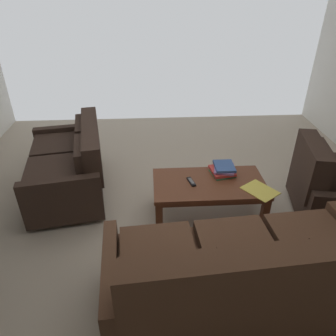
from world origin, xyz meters
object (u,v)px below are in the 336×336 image
Objects in this scene: book_stack at (223,169)px; loose_magazine at (260,190)px; loveseat_near at (70,165)px; coffee_table at (209,188)px; sofa_main at (243,276)px; tv_remote at (191,182)px; armchair_side at (330,188)px.

loose_magazine is (-0.30, 0.35, -0.04)m from book_stack.
loveseat_near reaches higher than coffee_table.
loveseat_near is 1.32× the size of coffee_table.
loose_magazine reaches higher than coffee_table.
sofa_main is 12.48× the size of tv_remote.
loveseat_near is at bearing -20.66° from coffee_table.
loveseat_near is at bearing -13.66° from book_stack.
sofa_main is at bearing 92.80° from coffee_table.
coffee_table is at bearing 159.34° from loveseat_near.
loveseat_near is at bearing -12.91° from armchair_side.
tv_remote is at bearing 129.82° from loose_magazine.
coffee_table is 0.51m from loose_magazine.
sofa_main reaches higher than coffee_table.
coffee_table is 0.27m from book_stack.
sofa_main is at bearing -147.93° from loose_magazine.
armchair_side reaches higher than loose_magazine.
loose_magazine is (-0.47, 0.18, 0.07)m from coffee_table.
book_stack is 1.75× the size of tv_remote.
loveseat_near reaches higher than loose_magazine.
coffee_table is at bearing 124.81° from loose_magazine.
tv_remote is at bearing 23.57° from book_stack.
sofa_main is at bearing 132.86° from loveseat_near.
loveseat_near is 4.83× the size of loose_magazine.
loveseat_near is at bearing -47.14° from sofa_main.
loose_magazine is (-0.66, 0.19, -0.01)m from tv_remote.
tv_remote is 0.69m from loose_magazine.
armchair_side is 3.60× the size of book_stack.
tv_remote is at bearing -78.07° from sofa_main.
book_stack is at bearing -95.20° from sofa_main.
book_stack is at bearing 166.34° from loveseat_near.
book_stack is at bearing -156.43° from tv_remote.
tv_remote is (0.19, -0.01, 0.08)m from coffee_table.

